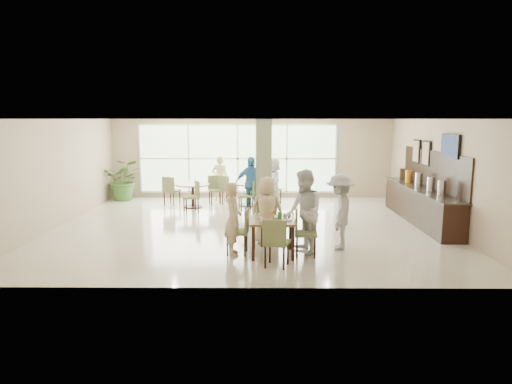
{
  "coord_description": "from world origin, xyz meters",
  "views": [
    {
      "loc": [
        0.28,
        -11.79,
        2.8
      ],
      "look_at": [
        0.2,
        -1.2,
        1.1
      ],
      "focal_mm": 32.0,
      "sensor_mm": 36.0,
      "label": 1
    }
  ],
  "objects_px": {
    "potted_plant": "(124,180)",
    "adult_standing": "(220,178)",
    "buffet_counter": "(421,202)",
    "adult_b": "(273,182)",
    "round_table_left": "(193,189)",
    "teen_right": "(304,212)",
    "main_table": "(273,224)",
    "adult_a": "(251,184)",
    "teen_standing": "(340,212)",
    "teen_far": "(267,210)",
    "teen_left": "(233,219)",
    "round_table_right": "(249,188)"
  },
  "relations": [
    {
      "from": "teen_left",
      "to": "adult_a",
      "type": "relative_size",
      "value": 0.91
    },
    {
      "from": "round_table_left",
      "to": "buffet_counter",
      "type": "bearing_deg",
      "value": -17.64
    },
    {
      "from": "adult_standing",
      "to": "main_table",
      "type": "bearing_deg",
      "value": 106.48
    },
    {
      "from": "adult_b",
      "to": "teen_right",
      "type": "bearing_deg",
      "value": 4.47
    },
    {
      "from": "potted_plant",
      "to": "adult_a",
      "type": "xyz_separation_m",
      "value": [
        4.44,
        -1.82,
        0.12
      ]
    },
    {
      "from": "round_table_right",
      "to": "buffet_counter",
      "type": "relative_size",
      "value": 0.24
    },
    {
      "from": "main_table",
      "to": "potted_plant",
      "type": "bearing_deg",
      "value": 127.52
    },
    {
      "from": "round_table_left",
      "to": "potted_plant",
      "type": "distance_m",
      "value": 2.88
    },
    {
      "from": "teen_standing",
      "to": "adult_standing",
      "type": "height_order",
      "value": "teen_standing"
    },
    {
      "from": "round_table_right",
      "to": "main_table",
      "type": "bearing_deg",
      "value": -83.66
    },
    {
      "from": "potted_plant",
      "to": "adult_standing",
      "type": "relative_size",
      "value": 0.92
    },
    {
      "from": "teen_far",
      "to": "adult_a",
      "type": "bearing_deg",
      "value": -75.05
    },
    {
      "from": "potted_plant",
      "to": "teen_right",
      "type": "bearing_deg",
      "value": -48.48
    },
    {
      "from": "teen_right",
      "to": "teen_standing",
      "type": "xyz_separation_m",
      "value": [
        0.8,
        0.37,
        -0.07
      ]
    },
    {
      "from": "round_table_right",
      "to": "teen_right",
      "type": "relative_size",
      "value": 0.63
    },
    {
      "from": "adult_standing",
      "to": "round_table_right",
      "type": "bearing_deg",
      "value": 141.09
    },
    {
      "from": "potted_plant",
      "to": "teen_left",
      "type": "relative_size",
      "value": 0.94
    },
    {
      "from": "teen_far",
      "to": "teen_standing",
      "type": "bearing_deg",
      "value": 174.12
    },
    {
      "from": "main_table",
      "to": "teen_left",
      "type": "xyz_separation_m",
      "value": [
        -0.82,
        0.02,
        0.11
      ]
    },
    {
      "from": "adult_b",
      "to": "round_table_left",
      "type": "bearing_deg",
      "value": -87.04
    },
    {
      "from": "teen_right",
      "to": "adult_standing",
      "type": "distance_m",
      "value": 6.67
    },
    {
      "from": "main_table",
      "to": "adult_standing",
      "type": "distance_m",
      "value": 6.58
    },
    {
      "from": "buffet_counter",
      "to": "main_table",
      "type": "bearing_deg",
      "value": -143.04
    },
    {
      "from": "round_table_left",
      "to": "potted_plant",
      "type": "relative_size",
      "value": 0.77
    },
    {
      "from": "main_table",
      "to": "adult_b",
      "type": "relative_size",
      "value": 0.6
    },
    {
      "from": "round_table_left",
      "to": "adult_b",
      "type": "bearing_deg",
      "value": 3.85
    },
    {
      "from": "round_table_left",
      "to": "adult_standing",
      "type": "distance_m",
      "value": 1.42
    },
    {
      "from": "teen_right",
      "to": "adult_a",
      "type": "height_order",
      "value": "teen_right"
    },
    {
      "from": "round_table_right",
      "to": "teen_right",
      "type": "height_order",
      "value": "teen_right"
    },
    {
      "from": "teen_right",
      "to": "main_table",
      "type": "bearing_deg",
      "value": -94.06
    },
    {
      "from": "buffet_counter",
      "to": "adult_a",
      "type": "relative_size",
      "value": 2.82
    },
    {
      "from": "teen_left",
      "to": "teen_standing",
      "type": "distance_m",
      "value": 2.33
    },
    {
      "from": "teen_left",
      "to": "teen_far",
      "type": "distance_m",
      "value": 1.12
    },
    {
      "from": "teen_far",
      "to": "teen_right",
      "type": "height_order",
      "value": "teen_right"
    },
    {
      "from": "potted_plant",
      "to": "teen_right",
      "type": "relative_size",
      "value": 0.81
    },
    {
      "from": "buffet_counter",
      "to": "adult_b",
      "type": "relative_size",
      "value": 2.98
    },
    {
      "from": "buffet_counter",
      "to": "potted_plant",
      "type": "relative_size",
      "value": 3.29
    },
    {
      "from": "main_table",
      "to": "round_table_right",
      "type": "height_order",
      "value": "same"
    },
    {
      "from": "potted_plant",
      "to": "teen_far",
      "type": "xyz_separation_m",
      "value": [
        4.88,
        -5.61,
        0.05
      ]
    },
    {
      "from": "round_table_right",
      "to": "buffet_counter",
      "type": "distance_m",
      "value": 5.31
    },
    {
      "from": "teen_standing",
      "to": "round_table_right",
      "type": "bearing_deg",
      "value": -146.47
    },
    {
      "from": "teen_right",
      "to": "teen_standing",
      "type": "bearing_deg",
      "value": 100.68
    },
    {
      "from": "adult_a",
      "to": "adult_b",
      "type": "distance_m",
      "value": 1.0
    },
    {
      "from": "teen_right",
      "to": "teen_far",
      "type": "bearing_deg",
      "value": -149.16
    },
    {
      "from": "teen_left",
      "to": "teen_far",
      "type": "height_order",
      "value": "teen_far"
    },
    {
      "from": "teen_far",
      "to": "adult_a",
      "type": "xyz_separation_m",
      "value": [
        -0.44,
        3.79,
        0.07
      ]
    },
    {
      "from": "potted_plant",
      "to": "teen_left",
      "type": "distance_m",
      "value": 7.7
    },
    {
      "from": "round_table_right",
      "to": "round_table_left",
      "type": "bearing_deg",
      "value": -171.24
    },
    {
      "from": "adult_b",
      "to": "teen_left",
      "type": "bearing_deg",
      "value": -11.29
    },
    {
      "from": "round_table_left",
      "to": "potted_plant",
      "type": "xyz_separation_m",
      "value": [
        -2.58,
        1.29,
        0.14
      ]
    }
  ]
}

